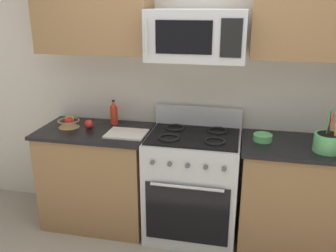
# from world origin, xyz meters

# --- Properties ---
(wall_back) EXTENTS (8.00, 0.10, 2.60)m
(wall_back) POSITION_xyz_m (0.00, 1.05, 1.30)
(wall_back) COLOR beige
(wall_back) RESTS_ON ground
(counter_left) EXTENTS (0.97, 0.60, 0.91)m
(counter_left) POSITION_xyz_m (-0.87, 0.68, 0.46)
(counter_left) COLOR olive
(counter_left) RESTS_ON ground
(range_oven) EXTENTS (0.76, 0.64, 1.09)m
(range_oven) POSITION_xyz_m (-0.00, 0.69, 0.47)
(range_oven) COLOR #B2B5BA
(range_oven) RESTS_ON ground
(counter_right) EXTENTS (0.97, 0.60, 0.91)m
(counter_right) POSITION_xyz_m (0.88, 0.68, 0.46)
(counter_right) COLOR olive
(counter_right) RESTS_ON ground
(microwave) EXTENTS (0.74, 0.44, 0.38)m
(microwave) POSITION_xyz_m (-0.00, 0.71, 1.72)
(microwave) COLOR #B2B5BA
(upper_cabinets_left) EXTENTS (0.96, 0.34, 0.64)m
(upper_cabinets_left) POSITION_xyz_m (-0.88, 0.83, 1.87)
(upper_cabinets_left) COLOR olive
(upper_cabinets_right) EXTENTS (0.96, 0.34, 0.64)m
(upper_cabinets_right) POSITION_xyz_m (0.88, 0.83, 1.87)
(upper_cabinets_right) COLOR olive
(utensil_crock) EXTENTS (0.20, 0.20, 0.31)m
(utensil_crock) POSITION_xyz_m (1.00, 0.59, 0.98)
(utensil_crock) COLOR #59AD66
(utensil_crock) RESTS_ON counter_right
(fruit_basket) EXTENTS (0.19, 0.19, 0.10)m
(fruit_basket) POSITION_xyz_m (-1.12, 0.70, 0.95)
(fruit_basket) COLOR #9E7A4C
(fruit_basket) RESTS_ON counter_left
(apple_loose) EXTENTS (0.08, 0.08, 0.08)m
(apple_loose) POSITION_xyz_m (-0.93, 0.71, 0.95)
(apple_loose) COLOR red
(apple_loose) RESTS_ON counter_left
(cutting_board) EXTENTS (0.33, 0.26, 0.02)m
(cutting_board) POSITION_xyz_m (-0.56, 0.62, 0.92)
(cutting_board) COLOR silver
(cutting_board) RESTS_ON counter_left
(bottle_hot_sauce) EXTENTS (0.06, 0.06, 0.22)m
(bottle_hot_sauce) POSITION_xyz_m (-0.75, 0.86, 1.01)
(bottle_hot_sauce) COLOR red
(bottle_hot_sauce) RESTS_ON counter_left
(prep_bowl) EXTENTS (0.15, 0.15, 0.06)m
(prep_bowl) POSITION_xyz_m (0.55, 0.71, 0.94)
(prep_bowl) COLOR #59AD66
(prep_bowl) RESTS_ON counter_right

